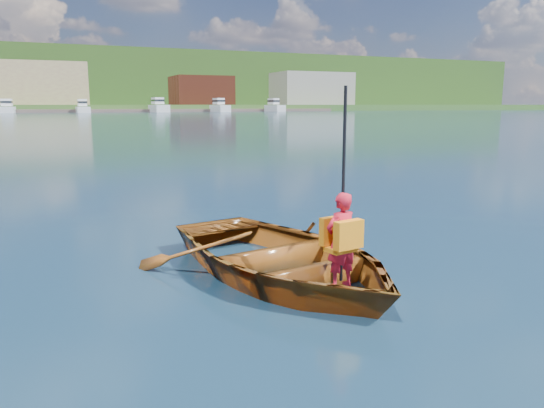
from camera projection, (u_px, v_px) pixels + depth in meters
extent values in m
plane|color=#101E40|center=(233.00, 294.00, 5.75)|extent=(600.00, 600.00, 0.00)
imported|color=#703B0B|center=(280.00, 257.00, 6.32)|extent=(3.36, 4.20, 0.78)
imported|color=red|center=(341.00, 240.00, 5.60)|extent=(0.42, 0.31, 1.03)
cube|color=orange|center=(349.00, 235.00, 5.49)|extent=(0.35, 0.16, 0.30)
cube|color=orange|center=(334.00, 230.00, 5.68)|extent=(0.35, 0.14, 0.30)
cube|color=orange|center=(341.00, 249.00, 5.62)|extent=(0.34, 0.27, 0.05)
cylinder|color=black|center=(343.00, 186.00, 5.71)|extent=(0.04, 0.04, 2.12)
cube|color=#3F5923|center=(51.00, 108.00, 177.67)|extent=(400.00, 80.00, 2.00)
cube|color=#2F4C21|center=(48.00, 83.00, 221.12)|extent=(400.00, 100.00, 22.00)
cube|color=brown|center=(71.00, 111.00, 141.40)|extent=(160.03, 10.79, 0.80)
cube|color=tan|center=(32.00, 83.00, 151.83)|extent=(30.00, 16.00, 12.00)
cube|color=maroon|center=(201.00, 91.00, 171.17)|extent=(18.00, 16.00, 9.00)
cube|color=gray|center=(312.00, 89.00, 186.24)|extent=(26.00, 16.00, 11.00)
cube|color=silver|center=(7.00, 110.00, 131.11)|extent=(3.52, 12.56, 1.68)
cube|color=silver|center=(7.00, 102.00, 131.90)|extent=(2.46, 5.65, 1.80)
cube|color=black|center=(7.00, 102.00, 131.88)|extent=(2.53, 5.90, 0.50)
cube|color=silver|center=(83.00, 110.00, 137.88)|extent=(3.13, 11.18, 1.65)
cube|color=silver|center=(82.00, 103.00, 138.55)|extent=(2.19, 5.03, 1.80)
cube|color=black|center=(82.00, 102.00, 138.53)|extent=(2.25, 5.25, 0.50)
cube|color=silver|center=(159.00, 109.00, 145.37)|extent=(3.59, 12.81, 2.18)
cube|color=silver|center=(158.00, 101.00, 146.12)|extent=(2.51, 5.76, 1.80)
cube|color=black|center=(158.00, 100.00, 146.11)|extent=(2.58, 6.02, 0.50)
cube|color=silver|center=(220.00, 109.00, 152.05)|extent=(3.07, 10.97, 2.10)
cube|color=silver|center=(219.00, 101.00, 152.65)|extent=(2.15, 4.94, 1.80)
cube|color=black|center=(219.00, 101.00, 152.63)|extent=(2.21, 5.15, 0.50)
cube|color=silver|center=(275.00, 109.00, 158.59)|extent=(2.79, 9.96, 2.10)
cube|color=silver|center=(273.00, 101.00, 159.09)|extent=(1.95, 4.48, 1.80)
cube|color=black|center=(273.00, 101.00, 159.08)|extent=(2.01, 4.68, 0.50)
cylinder|color=#382314|center=(115.00, 83.00, 218.66)|extent=(0.80, 0.80, 3.00)
sphere|color=#2A4F1A|center=(114.00, 73.00, 217.92)|extent=(5.59, 5.59, 5.59)
cylinder|color=#382314|center=(243.00, 87.00, 235.86)|extent=(0.80, 0.80, 2.92)
sphere|color=#2A4F1A|center=(243.00, 78.00, 235.14)|extent=(5.45, 5.45, 5.45)
cylinder|color=#382314|center=(262.00, 97.00, 213.05)|extent=(0.80, 0.80, 3.18)
sphere|color=#2A4F1A|center=(262.00, 87.00, 212.27)|extent=(5.93, 5.93, 5.93)
cylinder|color=#382314|center=(338.00, 92.00, 238.07)|extent=(0.80, 0.80, 4.20)
sphere|color=#2A4F1A|center=(338.00, 79.00, 237.04)|extent=(7.83, 7.83, 7.83)
cylinder|color=#382314|center=(227.00, 80.00, 251.33)|extent=(0.80, 0.80, 2.43)
sphere|color=#2A4F1A|center=(227.00, 73.00, 250.73)|extent=(4.54, 4.54, 4.54)
cylinder|color=#382314|center=(348.00, 97.00, 228.56)|extent=(0.80, 0.80, 3.45)
sphere|color=#2A4F1A|center=(348.00, 86.00, 227.71)|extent=(6.45, 6.45, 6.45)
cylinder|color=#382314|center=(98.00, 71.00, 245.56)|extent=(0.80, 0.80, 2.91)
sphere|color=#2A4F1A|center=(98.00, 63.00, 244.84)|extent=(5.44, 5.44, 5.44)
cylinder|color=#382314|center=(274.00, 81.00, 254.65)|extent=(0.80, 0.80, 3.98)
sphere|color=#2A4F1A|center=(274.00, 70.00, 253.67)|extent=(7.44, 7.44, 7.44)
cylinder|color=#382314|center=(200.00, 69.00, 276.50)|extent=(0.80, 0.80, 3.77)
sphere|color=#2A4F1A|center=(199.00, 59.00, 275.57)|extent=(7.04, 7.04, 7.04)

